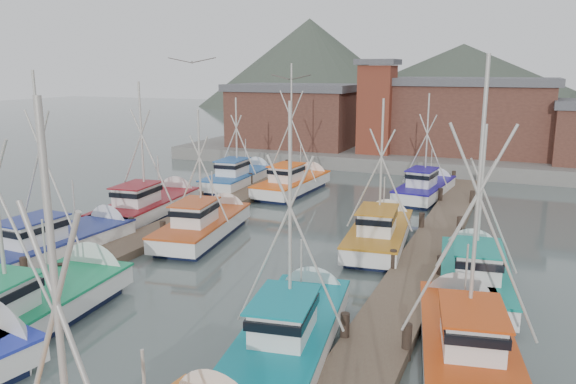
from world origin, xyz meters
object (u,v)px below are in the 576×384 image
at_px(boat_4, 27,309).
at_px(boat_12, 295,183).
at_px(boat_8, 207,224).
at_px(lookout_tower, 377,106).

height_order(boat_4, boat_12, boat_12).
xyz_separation_m(boat_4, boat_12, (0.18, 24.22, 0.00)).
bearing_deg(boat_8, boat_12, 80.93).
bearing_deg(lookout_tower, boat_4, -94.02).
xyz_separation_m(lookout_tower, boat_4, (-2.66, -37.90, -4.87)).
bearing_deg(boat_12, lookout_tower, 82.33).
xyz_separation_m(lookout_tower, boat_12, (-2.48, -13.68, -4.87)).
bearing_deg(boat_8, boat_4, -98.71).
height_order(boat_4, boat_8, boat_4).
height_order(boat_8, boat_12, boat_12).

